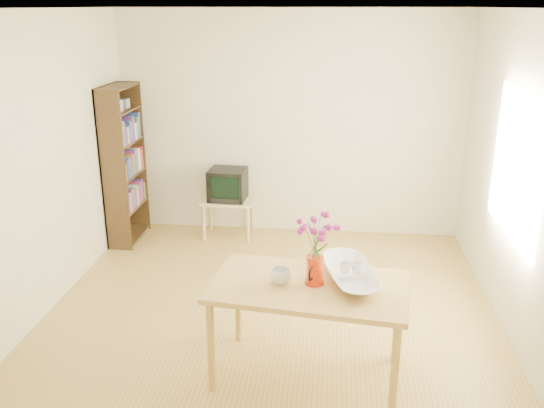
# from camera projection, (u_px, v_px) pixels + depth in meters

# --- Properties ---
(room) EXTENTS (4.50, 4.50, 4.50)m
(room) POSITION_uv_depth(u_px,v_px,m) (272.00, 180.00, 4.57)
(room) COLOR #A4813A
(room) RESTS_ON ground
(table) EXTENTS (1.47, 0.96, 0.75)m
(table) POSITION_uv_depth(u_px,v_px,m) (309.00, 295.00, 4.10)
(table) COLOR #BA8E3F
(table) RESTS_ON ground
(tv_stand) EXTENTS (0.60, 0.45, 0.46)m
(tv_stand) POSITION_uv_depth(u_px,v_px,m) (228.00, 205.00, 6.79)
(tv_stand) COLOR #CFB974
(tv_stand) RESTS_ON ground
(bookshelf) EXTENTS (0.28, 0.70, 1.80)m
(bookshelf) POSITION_uv_depth(u_px,v_px,m) (125.00, 170.00, 6.56)
(bookshelf) COLOR #2F1F0F
(bookshelf) RESTS_ON ground
(pitcher) EXTENTS (0.14, 0.21, 0.21)m
(pitcher) POSITION_uv_depth(u_px,v_px,m) (315.00, 271.00, 4.06)
(pitcher) COLOR red
(pitcher) RESTS_ON table
(flowers) EXTENTS (0.24, 0.24, 0.33)m
(flowers) POSITION_uv_depth(u_px,v_px,m) (316.00, 236.00, 3.97)
(flowers) COLOR #BE2C93
(flowers) RESTS_ON pitcher
(mug) EXTENTS (0.18, 0.18, 0.11)m
(mug) POSITION_uv_depth(u_px,v_px,m) (281.00, 276.00, 4.08)
(mug) COLOR white
(mug) RESTS_ON table
(bowl) EXTENTS (0.59, 0.59, 0.46)m
(bowl) POSITION_uv_depth(u_px,v_px,m) (351.00, 249.00, 4.08)
(bowl) COLOR white
(bowl) RESTS_ON table
(teacup_a) EXTENTS (0.10, 0.10, 0.07)m
(teacup_a) POSITION_uv_depth(u_px,v_px,m) (345.00, 255.00, 4.10)
(teacup_a) COLOR white
(teacup_a) RESTS_ON bowl
(teacup_b) EXTENTS (0.09, 0.09, 0.07)m
(teacup_b) POSITION_uv_depth(u_px,v_px,m) (357.00, 254.00, 4.11)
(teacup_b) COLOR white
(teacup_b) RESTS_ON bowl
(television) EXTENTS (0.44, 0.41, 0.36)m
(television) POSITION_uv_depth(u_px,v_px,m) (228.00, 184.00, 6.72)
(television) COLOR black
(television) RESTS_ON tv_stand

